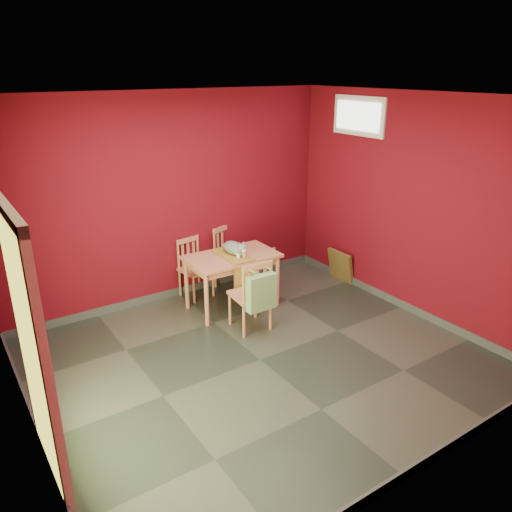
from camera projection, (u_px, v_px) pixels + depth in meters
ground at (260, 360)px, 5.36m from camera, size 4.50×4.50×0.00m
room_shell at (260, 356)px, 5.34m from camera, size 4.50×4.50×4.50m
doorway at (30, 346)px, 3.49m from camera, size 0.06×1.01×2.13m
window at (359, 116)px, 6.46m from camera, size 0.05×0.90×0.50m
outlet_plate at (273, 251)px, 7.63m from camera, size 0.08×0.02×0.12m
dining_table at (232, 262)px, 6.33m from camera, size 1.16×0.70×0.72m
table_runner at (236, 261)px, 6.23m from camera, size 0.32×0.65×0.32m
chair_far_left at (194, 267)px, 6.74m from camera, size 0.43×0.43×0.80m
chair_far_right at (230, 256)px, 7.04m from camera, size 0.52×0.52×0.87m
chair_near at (252, 294)px, 5.84m from camera, size 0.45×0.45×0.89m
tote_bag at (261, 292)px, 5.63m from camera, size 0.36×0.20×0.49m
cat at (234, 246)px, 6.31m from camera, size 0.24×0.44×0.22m
picture_frame at (341, 266)px, 7.28m from camera, size 0.15×0.45×0.45m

